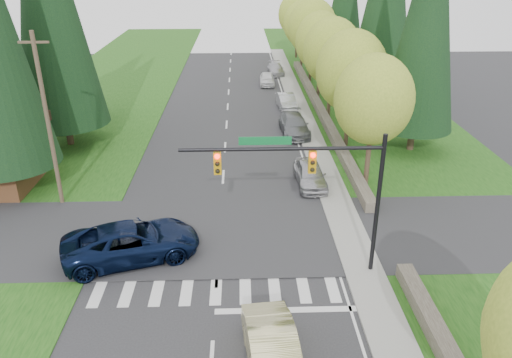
{
  "coord_description": "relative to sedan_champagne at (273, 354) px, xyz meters",
  "views": [
    {
      "loc": [
        1.17,
        -14.85,
        13.7
      ],
      "look_at": [
        1.97,
        8.95,
        2.8
      ],
      "focal_mm": 35.0,
      "sensor_mm": 36.0,
      "label": 1
    }
  ],
  "objects": [
    {
      "name": "decid_tree_5",
      "position": [
        6.88,
        50.52,
        4.71
      ],
      "size": [
        4.8,
        4.8,
        8.3
      ],
      "color": "#38281C",
      "rests_on": "ground"
    },
    {
      "name": "decid_tree_2",
      "position": [
        6.88,
        29.52,
        5.11
      ],
      "size": [
        5.0,
        5.0,
        8.82
      ],
      "color": "#38281C",
      "rests_on": "ground"
    },
    {
      "name": "curb_east",
      "position": [
        3.83,
        23.52,
        -0.75
      ],
      "size": [
        0.2,
        80.0,
        0.13
      ],
      "primitive_type": "cube",
      "color": "gray",
      "rests_on": "ground"
    },
    {
      "name": "decid_tree_0",
      "position": [
        6.98,
        15.52,
        4.78
      ],
      "size": [
        4.8,
        4.8,
        8.37
      ],
      "color": "#38281C",
      "rests_on": "ground"
    },
    {
      "name": "decid_tree_1",
      "position": [
        7.08,
        22.52,
        4.98
      ],
      "size": [
        5.2,
        5.2,
        8.8
      ],
      "color": "#38281C",
      "rests_on": "ground"
    },
    {
      "name": "ground",
      "position": [
        -2.22,
        1.52,
        -0.82
      ],
      "size": [
        120.0,
        120.0,
        0.0
      ],
      "primitive_type": "plane",
      "color": "#28282B",
      "rests_on": "ground"
    },
    {
      "name": "decid_tree_3",
      "position": [
        6.98,
        36.52,
        4.85
      ],
      "size": [
        5.0,
        5.0,
        8.55
      ],
      "color": "#38281C",
      "rests_on": "ground"
    },
    {
      "name": "sidewalk_east",
      "position": [
        4.68,
        23.52,
        -0.75
      ],
      "size": [
        1.8,
        80.0,
        0.13
      ],
      "primitive_type": "cube",
      "color": "gray",
      "rests_on": "ground"
    },
    {
      "name": "cross_street",
      "position": [
        -2.22,
        9.52,
        -0.82
      ],
      "size": [
        120.0,
        8.0,
        0.1
      ],
      "primitive_type": "cube",
      "color": "#28282B",
      "rests_on": "ground"
    },
    {
      "name": "sedan_champagne",
      "position": [
        0.0,
        0.0,
        0.0
      ],
      "size": [
        2.27,
        5.12,
        1.64
      ],
      "primitive_type": "imported",
      "rotation": [
        0.0,
        0.0,
        0.11
      ],
      "color": "beige",
      "rests_on": "ground"
    },
    {
      "name": "grass_west",
      "position": [
        -15.22,
        21.52,
        -0.79
      ],
      "size": [
        14.0,
        110.0,
        0.06
      ],
      "primitive_type": "cube",
      "color": "#184612",
      "rests_on": "ground"
    },
    {
      "name": "parked_car_d",
      "position": [
        2.04,
        41.92,
        -0.13
      ],
      "size": [
        1.74,
        4.09,
        1.38
      ],
      "primitive_type": "imported",
      "rotation": [
        0.0,
        0.0,
        -0.03
      ],
      "color": "silver",
      "rests_on": "ground"
    },
    {
      "name": "decid_tree_6",
      "position": [
        6.98,
        57.52,
        5.05
      ],
      "size": [
        5.2,
        5.2,
        8.86
      ],
      "color": "#38281C",
      "rests_on": "ground"
    },
    {
      "name": "grass_east",
      "position": [
        10.78,
        21.52,
        -0.79
      ],
      "size": [
        14.0,
        110.0,
        0.06
      ],
      "primitive_type": "cube",
      "color": "#184612",
      "rests_on": "ground"
    },
    {
      "name": "parked_car_a",
      "position": [
        3.38,
        15.53,
        -0.07
      ],
      "size": [
        1.93,
        4.47,
        1.5
      ],
      "primitive_type": "imported",
      "rotation": [
        0.0,
        0.0,
        0.04
      ],
      "color": "#AAAAAF",
      "rests_on": "ground"
    },
    {
      "name": "stone_wall_north",
      "position": [
        6.38,
        31.52,
        -0.47
      ],
      "size": [
        0.7,
        40.0,
        0.7
      ],
      "primitive_type": "cube",
      "color": "#4C4438",
      "rests_on": "ground"
    },
    {
      "name": "suv_navy",
      "position": [
        -6.38,
        7.5,
        0.09
      ],
      "size": [
        7.11,
        4.8,
        1.81
      ],
      "primitive_type": "imported",
      "rotation": [
        0.0,
        0.0,
        1.87
      ],
      "color": "black",
      "rests_on": "ground"
    },
    {
      "name": "traffic_signal",
      "position": [
        2.14,
        6.01,
        4.17
      ],
      "size": [
        8.7,
        0.37,
        6.8
      ],
      "color": "black",
      "rests_on": "ground"
    },
    {
      "name": "parked_car_b",
      "position": [
        3.38,
        25.39,
        -0.05
      ],
      "size": [
        2.39,
        5.39,
        1.54
      ],
      "primitive_type": "imported",
      "rotation": [
        0.0,
        0.0,
        0.04
      ],
      "color": "slate",
      "rests_on": "ground"
    },
    {
      "name": "utility_pole",
      "position": [
        -11.72,
        13.52,
        4.32
      ],
      "size": [
        1.6,
        0.24,
        10.0
      ],
      "color": "#473828",
      "rests_on": "ground"
    },
    {
      "name": "parked_car_e",
      "position": [
        3.38,
        47.22,
        -0.16
      ],
      "size": [
        2.01,
        4.6,
        1.32
      ],
      "primitive_type": "imported",
      "rotation": [
        0.0,
        0.0,
        0.04
      ],
      "color": "#ADADB2",
      "rests_on": "ground"
    },
    {
      "name": "decid_tree_4",
      "position": [
        7.08,
        43.52,
        5.24
      ],
      "size": [
        5.4,
        5.4,
        9.18
      ],
      "color": "#38281C",
      "rests_on": "ground"
    },
    {
      "name": "conifer_e_a",
      "position": [
        11.78,
        21.52,
        8.97
      ],
      "size": [
        5.44,
        5.44,
        17.8
      ],
      "color": "#38281C",
      "rests_on": "ground"
    },
    {
      "name": "parked_car_c",
      "position": [
        3.38,
        32.53,
        -0.11
      ],
      "size": [
        1.92,
        4.43,
        1.42
      ],
      "primitive_type": "imported",
      "rotation": [
        0.0,
        0.0,
        0.1
      ],
      "color": "#B0B1B5",
      "rests_on": "ground"
    }
  ]
}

